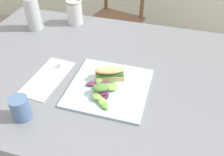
{
  "coord_description": "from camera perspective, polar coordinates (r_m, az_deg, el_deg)",
  "views": [
    {
      "loc": [
        0.37,
        -0.73,
        1.38
      ],
      "look_at": [
        0.17,
        -0.02,
        0.76
      ],
      "focal_mm": 39.41,
      "sensor_mm": 36.0,
      "label": 1
    }
  ],
  "objects": [
    {
      "name": "sandwich_half_front",
      "position": [
        0.96,
        -0.57,
        1.17
      ],
      "size": [
        0.12,
        0.09,
        0.06
      ],
      "color": "#DBB270",
      "rests_on": "plate_lunch"
    },
    {
      "name": "bottle_cold_brew",
      "position": [
        1.36,
        -17.87,
        13.88
      ],
      "size": [
        0.07,
        0.07,
        0.22
      ],
      "color": "black",
      "rests_on": "dining_table"
    },
    {
      "name": "mason_jar_iced_tea",
      "position": [
        1.38,
        -8.68,
        14.7
      ],
      "size": [
        0.09,
        0.09,
        0.13
      ],
      "color": "gold",
      "rests_on": "dining_table"
    },
    {
      "name": "cup_extra_side",
      "position": [
        0.87,
        -20.45,
        -6.57
      ],
      "size": [
        0.06,
        0.06,
        0.08
      ],
      "primitive_type": "cylinder",
      "color": "#4C6B93",
      "rests_on": "dining_table"
    },
    {
      "name": "napkin_folded",
      "position": [
        1.02,
        -14.66,
        0.06
      ],
      "size": [
        0.14,
        0.26,
        0.0
      ],
      "primitive_type": "cube",
      "rotation": [
        0.0,
        0.0,
        -0.08
      ],
      "color": "silver",
      "rests_on": "dining_table"
    },
    {
      "name": "chair_wooden_far",
      "position": [
        2.07,
        0.72,
        13.4
      ],
      "size": [
        0.48,
        0.48,
        0.87
      ],
      "color": "brown",
      "rests_on": "ground"
    },
    {
      "name": "salad_mixed_greens",
      "position": [
        0.91,
        -2.17,
        -2.58
      ],
      "size": [
        0.14,
        0.17,
        0.04
      ],
      "color": "#4C2338",
      "rests_on": "plate_lunch"
    },
    {
      "name": "fork_on_napkin",
      "position": [
        1.03,
        -14.15,
        0.78
      ],
      "size": [
        0.04,
        0.19,
        0.0
      ],
      "color": "silver",
      "rests_on": "napkin_folded"
    },
    {
      "name": "dining_table",
      "position": [
        1.12,
        -3.81,
        -2.61
      ],
      "size": [
        1.27,
        0.92,
        0.74
      ],
      "color": "slate",
      "rests_on": "ground"
    },
    {
      "name": "plate_lunch",
      "position": [
        0.94,
        -0.67,
        -2.2
      ],
      "size": [
        0.3,
        0.3,
        0.01
      ],
      "primitive_type": "cube",
      "color": "silver",
      "rests_on": "dining_table"
    }
  ]
}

